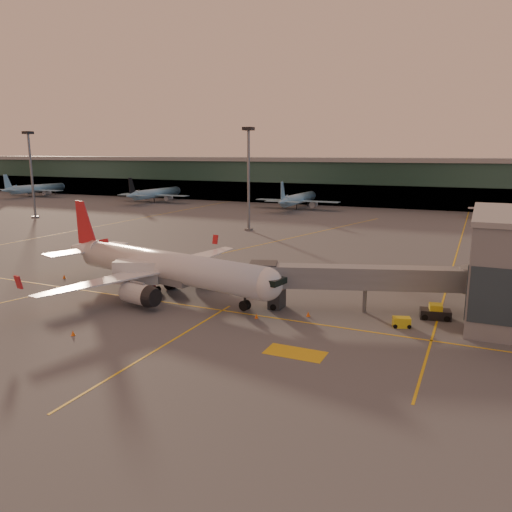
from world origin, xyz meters
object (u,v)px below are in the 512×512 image
at_px(catering_truck, 139,276).
at_px(main_airplane, 162,267).
at_px(gpu_cart, 402,322).
at_px(pushback_tug, 435,313).

bearing_deg(catering_truck, main_airplane, 14.87).
height_order(gpu_cart, pushback_tug, pushback_tug).
bearing_deg(catering_truck, gpu_cart, -16.62).
relative_size(main_airplane, pushback_tug, 10.53).
bearing_deg(gpu_cart, catering_truck, 164.12).
bearing_deg(gpu_cart, pushback_tug, 36.60).
distance_m(main_airplane, gpu_cart, 32.82).
relative_size(gpu_cart, pushback_tug, 0.59).
relative_size(catering_truck, gpu_cart, 3.05).
bearing_deg(pushback_tug, gpu_cart, -135.54).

